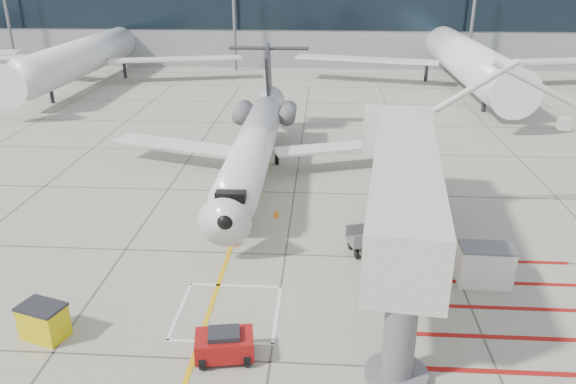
# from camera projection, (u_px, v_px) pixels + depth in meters

# --- Properties ---
(ground_plane) EXTENTS (260.00, 260.00, 0.00)m
(ground_plane) POSITION_uv_depth(u_px,v_px,m) (279.00, 300.00, 23.78)
(ground_plane) COLOR gray
(ground_plane) RESTS_ON ground
(regional_jet) EXTENTS (21.49, 27.03, 7.05)m
(regional_jet) POSITION_uv_depth(u_px,v_px,m) (250.00, 134.00, 34.26)
(regional_jet) COLOR silver
(regional_jet) RESTS_ON ground_plane
(jet_bridge) EXTENTS (11.05, 19.65, 7.49)m
(jet_bridge) POSITION_uv_depth(u_px,v_px,m) (403.00, 205.00, 23.73)
(jet_bridge) COLOR beige
(jet_bridge) RESTS_ON ground_plane
(pushback_tug) EXTENTS (2.26, 1.63, 1.21)m
(pushback_tug) POSITION_uv_depth(u_px,v_px,m) (224.00, 344.00, 20.08)
(pushback_tug) COLOR maroon
(pushback_tug) RESTS_ON ground_plane
(spill_bin) EXTENTS (1.87, 1.52, 1.40)m
(spill_bin) POSITION_uv_depth(u_px,v_px,m) (43.00, 321.00, 21.20)
(spill_bin) COLOR #D1B90B
(spill_bin) RESTS_ON ground_plane
(baggage_cart) EXTENTS (2.41, 1.87, 1.34)m
(baggage_cart) POSITION_uv_depth(u_px,v_px,m) (370.00, 240.00, 27.49)
(baggage_cart) COLOR slate
(baggage_cart) RESTS_ON ground_plane
(ground_power_unit) EXTENTS (2.33, 1.41, 1.81)m
(ground_power_unit) POSITION_uv_depth(u_px,v_px,m) (485.00, 265.00, 24.72)
(ground_power_unit) COLOR silver
(ground_power_unit) RESTS_ON ground_plane
(cone_nose) EXTENTS (0.40, 0.40, 0.56)m
(cone_nose) POSITION_uv_depth(u_px,v_px,m) (234.00, 240.00, 28.30)
(cone_nose) COLOR #EE4E0C
(cone_nose) RESTS_ON ground_plane
(cone_side) EXTENTS (0.33, 0.33, 0.45)m
(cone_side) POSITION_uv_depth(u_px,v_px,m) (276.00, 213.00, 31.50)
(cone_side) COLOR orange
(cone_side) RESTS_ON ground_plane
(terminal_building) EXTENTS (180.00, 28.00, 14.00)m
(terminal_building) POSITION_uv_depth(u_px,v_px,m) (381.00, 7.00, 85.14)
(terminal_building) COLOR gray
(terminal_building) RESTS_ON ground_plane
(terminal_glass_band) EXTENTS (180.00, 0.10, 6.00)m
(terminal_glass_band) POSITION_uv_depth(u_px,v_px,m) (391.00, 7.00, 71.79)
(terminal_glass_band) COLOR black
(terminal_glass_band) RESTS_ON ground_plane
(bg_aircraft_b) EXTENTS (35.05, 38.94, 11.68)m
(bg_aircraft_b) POSITION_uv_depth(u_px,v_px,m) (90.00, 31.00, 65.56)
(bg_aircraft_b) COLOR silver
(bg_aircraft_b) RESTS_ON ground_plane
(bg_aircraft_c) EXTENTS (37.52, 41.69, 12.51)m
(bg_aircraft_c) POSITION_uv_depth(u_px,v_px,m) (462.00, 30.00, 62.86)
(bg_aircraft_c) COLOR silver
(bg_aircraft_c) RESTS_ON ground_plane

